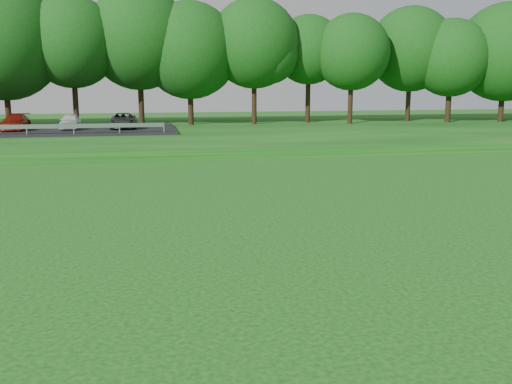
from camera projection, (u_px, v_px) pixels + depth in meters
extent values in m
cube|color=#0D4711|center=(315.00, 130.00, 48.95)|extent=(130.00, 30.00, 0.60)
cube|color=gray|center=(380.00, 153.00, 35.51)|extent=(130.00, 1.60, 0.04)
cube|color=black|center=(16.00, 131.00, 43.39)|extent=(24.00, 9.00, 0.18)
imported|color=maroon|center=(15.00, 122.00, 43.26)|extent=(1.68, 4.14, 1.20)
imported|color=silver|center=(70.00, 121.00, 44.01)|extent=(1.42, 3.52, 1.20)
imported|color=#343539|center=(123.00, 121.00, 44.77)|extent=(1.99, 4.32, 1.20)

